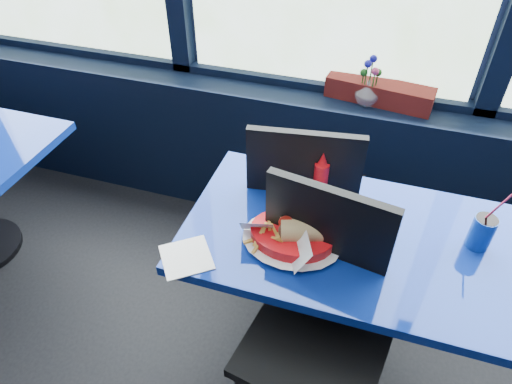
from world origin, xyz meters
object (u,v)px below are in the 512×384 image
Objects in this scene: chair_near_front at (318,309)px; soda_cup at (482,231)px; planter_box at (379,92)px; chair_near_back at (310,201)px; flower_vase at (368,90)px; ketchup_bottle at (321,178)px; near_table at (344,267)px; food_basket at (294,234)px.

chair_near_front is 0.62m from soda_cup.
chair_near_back is at bearing -99.57° from planter_box.
planter_box is 2.11× the size of flower_vase.
chair_near_back is (-0.15, 0.54, 0.00)m from chair_near_front.
planter_box is (0.19, 0.60, 0.26)m from chair_near_back.
ketchup_bottle is (0.05, -0.14, 0.25)m from chair_near_back.
flower_vase reaches higher than planter_box.
flower_vase is at bearing 94.51° from near_table.
ketchup_bottle reaches higher than food_basket.
food_basket is at bearing 144.96° from chair_near_front.
ketchup_bottle is (-0.10, 0.40, 0.25)m from chair_near_front.
planter_box is at bearing 90.93° from near_table.
flower_vase is at bearing 100.56° from chair_near_front.
chair_near_front is 4.84× the size of ketchup_bottle.
chair_near_back is at bearing 109.99° from ketchup_bottle.
flower_vase is (-0.01, 1.09, 0.28)m from chair_near_front.
planter_box is 0.07m from flower_vase.
chair_near_back is 0.46m from food_basket.
near_table is at bearing -48.01° from ketchup_bottle.
chair_near_front is 1.13m from flower_vase.
flower_vase is (0.14, 0.55, 0.28)m from chair_near_back.
chair_near_back reaches higher than soda_cup.
chair_near_back reaches higher than ketchup_bottle.
food_basket is at bearing 83.98° from chair_near_back.
near_table is 4.49× the size of soda_cup.
ketchup_bottle is at bearing 131.99° from near_table.
flower_vase is 0.70m from ketchup_bottle.
near_table is 3.61× the size of food_basket.
soda_cup is (0.48, 0.32, 0.23)m from chair_near_front.
food_basket is at bearing -97.05° from flower_vase.
soda_cup reaches higher than planter_box.
chair_near_front is 0.56m from chair_near_back.
planter_box is at bearing 38.97° from flower_vase.
flower_vase is 0.92× the size of soda_cup.
chair_near_back is 4.19× the size of flower_vase.
chair_near_front reaches higher than food_basket.
soda_cup is at bearing 23.59° from food_basket.
flower_vase is at bearing 89.70° from food_basket.
chair_near_front is 1.00× the size of chair_near_back.
chair_near_front reaches higher than soda_cup.
ketchup_bottle reaches higher than near_table.
food_basket is (-0.17, -1.01, -0.06)m from planter_box.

